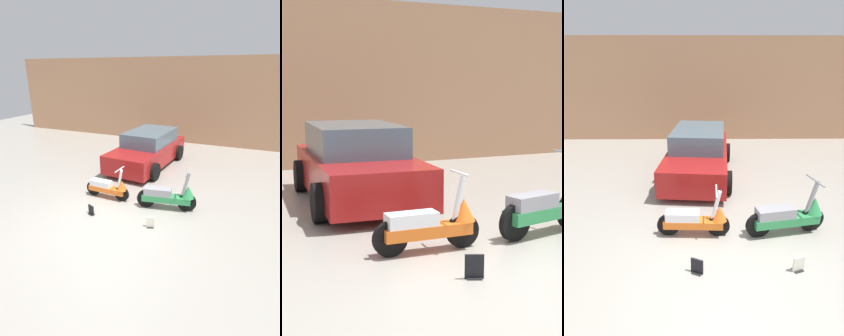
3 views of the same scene
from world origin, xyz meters
The scene contains 6 objects.
ground_plane centered at (0.00, 0.00, 0.00)m, with size 28.00×28.00×0.00m, color #9E998E.
wall_back centered at (0.00, 8.14, 2.03)m, with size 19.60×0.12×4.07m, color tan.
scooter_front_left centered at (-0.48, 1.19, 0.34)m, with size 1.37×0.49×0.96m.
scooter_front_right centered at (1.28, 1.24, 0.39)m, with size 1.56×0.63×1.09m.
car_rear_left centered at (-0.46, 4.26, 0.63)m, with size 2.13×4.02×1.32m.
placard_near_left_scooter centered at (-0.46, 0.20, 0.11)m, with size 0.20×0.17×0.26m.
Camera 2 is at (-3.06, -4.23, 1.99)m, focal length 55.00 mm.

